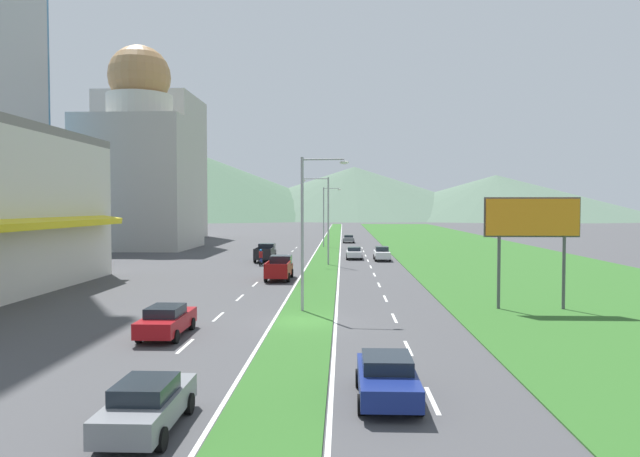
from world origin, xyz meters
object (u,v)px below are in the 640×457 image
Objects in this scene: street_lamp_near at (307,223)px; street_lamp_mid at (325,215)px; car_3 at (166,320)px; car_5 at (354,253)px; car_2 at (387,377)px; car_4 at (382,253)px; street_lamp_far at (326,213)px; motorcycle_rider at (261,259)px; billboard_roadside at (532,223)px; pickup_truck_0 at (279,268)px; car_0 at (349,239)px; pickup_truck_1 at (266,253)px; car_1 at (147,404)px.

street_lamp_mid is (0.23, 28.24, 0.12)m from street_lamp_near.
car_3 is 1.15× the size of car_5.
car_2 is 50.31m from car_4.
street_lamp_far is at bearing -176.68° from car_2.
street_lamp_mid is 8.48m from motorcycle_rider.
street_lamp_mid reaches higher than billboard_roadside.
street_lamp_far is at bearing -161.73° from car_4.
car_5 is at bearing -179.88° from car_2.
car_4 reaches higher than car_2.
street_lamp_near is 1.74× the size of pickup_truck_0.
street_lamp_near reaches higher than car_5.
billboard_roadside is at bearing -141.89° from motorcycle_rider.
street_lamp_mid is at bearing -23.52° from car_5.
street_lamp_mid reaches higher than car_4.
car_0 is 0.76× the size of pickup_truck_0.
street_lamp_mid is at bearing -4.27° from car_0.
car_0 is 36.55m from pickup_truck_1.
motorcycle_rider is at bearing -13.78° from car_0.
car_4 is 1.13× the size of car_5.
street_lamp_near reaches higher than motorcycle_rider.
street_lamp_far reaches higher than car_2.
billboard_roadside is 34.01m from car_4.
pickup_truck_0 is 12.16m from motorcycle_rider.
street_lamp_mid is at bearing -48.21° from car_4.
street_lamp_mid is at bearing -88.36° from street_lamp_far.
motorcycle_rider is at bearing 15.79° from pickup_truck_0.
car_4 is at bearing -83.87° from pickup_truck_1.
car_2 is at bearing 0.31° from car_0.
street_lamp_far is 41.09m from pickup_truck_0.
billboard_roadside is at bearing -75.38° from street_lamp_far.
motorcycle_rider is (-6.95, -0.86, -4.78)m from street_lamp_mid.
street_lamp_far reaches higher than car_0.
car_3 is 43.98m from car_5.
motorcycle_rider is (-13.52, -6.73, -0.08)m from car_4.
pickup_truck_0 and pickup_truck_1 have the same top height.
pickup_truck_1 reaches higher than car_5.
street_lamp_mid is 9.98m from car_4.
car_5 is (-0.11, 51.90, -0.00)m from car_2.
pickup_truck_0 is (-17.26, 14.53, -4.42)m from billboard_roadside.
street_lamp_far reaches higher than car_1.
car_0 is 0.76× the size of pickup_truck_1.
car_1 is (-2.84, -75.50, -4.63)m from street_lamp_far.
billboard_roadside is 37.97m from pickup_truck_1.
street_lamp_mid is 2.35× the size of car_0.
street_lamp_far reaches higher than street_lamp_near.
billboard_roadside is 36.45m from car_5.
car_5 reaches higher than car_0.
car_4 is at bearing -71.73° from street_lamp_far.
street_lamp_near is at bearing -89.41° from street_lamp_far.
car_2 is (3.40, -44.34, -4.77)m from street_lamp_mid.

